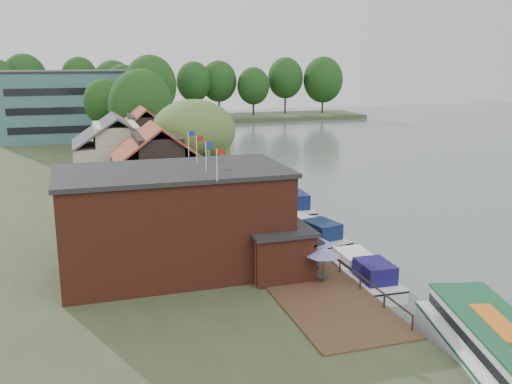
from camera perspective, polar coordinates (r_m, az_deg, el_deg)
ground at (r=46.96m, az=11.53°, el=-6.29°), size 260.00×260.00×0.00m
land_bank at (r=75.46m, az=-23.26°, el=0.73°), size 50.00×140.00×1.00m
quay_deck at (r=52.50m, az=-1.43°, el=-2.70°), size 6.00×50.00×0.10m
quay_rail at (r=53.62m, az=1.20°, el=-1.86°), size 0.20×49.00×1.00m
pub at (r=39.85m, az=-5.37°, el=-2.60°), size 20.00×11.00×7.30m
hotel_block at (r=108.83m, az=-17.67°, el=8.29°), size 25.40×12.40×12.30m
cottage_a at (r=53.95m, az=-9.81°, el=2.13°), size 8.60×7.60×8.50m
cottage_b at (r=63.47m, az=-13.75°, el=3.61°), size 9.60×8.60×8.50m
cottage_c at (r=72.67m, az=-11.10°, el=4.94°), size 7.60×7.60×8.50m
willow at (r=59.37m, az=-6.20°, el=4.21°), size 8.60×8.60×10.43m
umbrella_0 at (r=37.93m, az=6.73°, el=-7.23°), size 2.32×2.32×2.38m
umbrella_1 at (r=40.01m, az=6.25°, el=-6.11°), size 2.07×2.07×2.38m
umbrella_2 at (r=41.35m, az=3.26°, el=-5.40°), size 2.37×2.37×2.38m
umbrella_3 at (r=44.99m, az=3.17°, el=-3.84°), size 2.36×2.36×2.38m
umbrella_4 at (r=48.12m, az=-0.31°, el=-2.67°), size 2.13×2.13×2.38m
umbrella_5 at (r=50.37m, az=-0.01°, el=-1.93°), size 2.03×2.03×2.38m
cruiser_0 at (r=40.88m, az=10.65°, el=-7.58°), size 3.35×9.42×2.23m
cruiser_1 at (r=48.94m, az=5.27°, el=-3.80°), size 5.32×10.25×2.37m
cruiser_2 at (r=58.07m, az=3.10°, el=-0.87°), size 3.89×10.85×2.63m
cruiser_3 at (r=65.92m, az=-1.23°, el=0.66°), size 5.87×9.58×2.18m
tour_boat at (r=30.88m, az=23.35°, el=-14.87°), size 7.21×14.50×3.05m
swan at (r=37.17m, az=19.34°, el=-11.83°), size 0.44×0.44×0.44m
bank_tree_0 at (r=81.15m, az=-11.39°, el=7.41°), size 8.80×8.80×13.07m
bank_tree_1 at (r=90.88m, az=-14.85°, el=7.33°), size 6.18×6.18×11.47m
bank_tree_2 at (r=96.22m, az=-10.46°, el=8.91°), size 8.57×8.57×14.99m
bank_tree_3 at (r=117.22m, az=-15.91°, el=8.51°), size 8.21×8.21×11.44m
bank_tree_4 at (r=123.82m, az=-13.90°, el=8.78°), size 7.77×7.77×11.08m
bank_tree_5 at (r=131.16m, az=-13.10°, el=9.50°), size 8.02×8.02×13.07m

